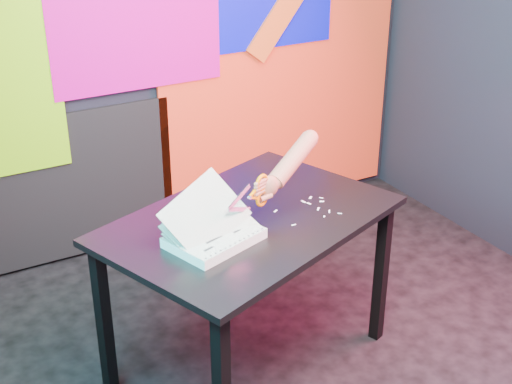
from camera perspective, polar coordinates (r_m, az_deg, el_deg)
room at (r=2.72m, az=6.40°, el=8.96°), size 3.01×3.01×2.71m
backdrop at (r=4.09m, az=-5.13°, el=9.02°), size 2.88×0.05×2.08m
work_table at (r=3.00m, az=-0.52°, el=-3.56°), size 1.39×1.15×0.75m
printout_stack at (r=2.77m, az=-3.39°, el=-3.57°), size 0.42×0.34×0.26m
scissors at (r=2.87m, az=0.26°, el=0.01°), size 0.23×0.11×0.14m
hand_forearm at (r=3.00m, az=2.67°, el=2.29°), size 0.39×0.20×0.20m
paper_clippings at (r=3.06m, az=4.43°, el=-1.13°), size 0.26×0.20×0.00m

